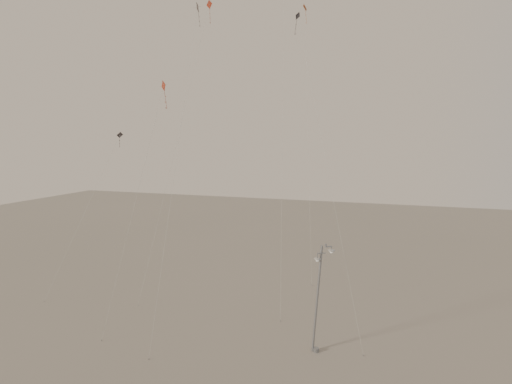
% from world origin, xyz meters
% --- Properties ---
extents(ground, '(160.00, 160.00, 0.00)m').
position_xyz_m(ground, '(0.00, 0.00, 0.00)').
color(ground, gray).
rests_on(ground, ground).
extents(street_lamp, '(1.55, 1.11, 8.39)m').
position_xyz_m(street_lamp, '(6.86, 3.55, 4.48)').
color(street_lamp, gray).
rests_on(street_lamp, ground).
extents(kite_0, '(3.05, 12.01, 31.41)m').
position_xyz_m(kite_0, '(-8.99, 15.70, 23.98)').
color(kite_0, maroon).
rests_on(kite_0, ground).
extents(kite_1, '(1.85, 12.56, 28.64)m').
position_xyz_m(kite_1, '(-5.82, 8.07, 21.78)').
color(kite_1, '#312A29').
rests_on(kite_1, ground).
extents(kite_3, '(5.42, 2.23, 20.19)m').
position_xyz_m(kite_3, '(-5.75, 1.39, 15.41)').
color(kite_3, maroon).
rests_on(kite_3, ground).
extents(kite_4, '(6.39, 4.19, 25.96)m').
position_xyz_m(kite_4, '(5.76, 6.80, 18.37)').
color(kite_4, '#312A29').
rests_on(kite_4, ground).
extents(kite_5, '(2.57, 6.29, 31.54)m').
position_xyz_m(kite_5, '(2.05, 21.79, 24.03)').
color(kite_5, '#AC471C').
rests_on(kite_5, ground).
extents(kite_6, '(5.07, 6.80, 16.73)m').
position_xyz_m(kite_6, '(-16.78, 9.44, 12.32)').
color(kite_6, '#312A29').
rests_on(kite_6, ground).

